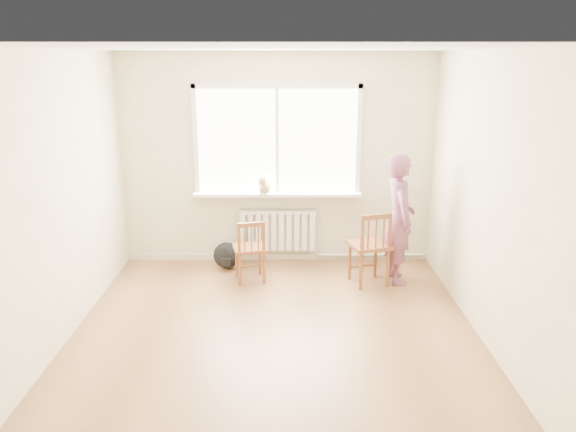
{
  "coord_description": "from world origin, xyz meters",
  "views": [
    {
      "loc": [
        0.11,
        -4.86,
        2.64
      ],
      "look_at": [
        0.13,
        1.2,
        0.91
      ],
      "focal_mm": 35.0,
      "sensor_mm": 36.0,
      "label": 1
    }
  ],
  "objects_px": {
    "chair_right": "(371,248)",
    "backpack": "(227,255)",
    "chair_left": "(250,251)",
    "person": "(399,219)",
    "cat": "(265,186)"
  },
  "relations": [
    {
      "from": "backpack",
      "to": "chair_left",
      "type": "bearing_deg",
      "value": -53.06
    },
    {
      "from": "person",
      "to": "chair_right",
      "type": "bearing_deg",
      "value": 105.25
    },
    {
      "from": "chair_left",
      "to": "cat",
      "type": "bearing_deg",
      "value": -118.0
    },
    {
      "from": "person",
      "to": "chair_left",
      "type": "bearing_deg",
      "value": 85.92
    },
    {
      "from": "person",
      "to": "cat",
      "type": "relative_size",
      "value": 3.96
    },
    {
      "from": "person",
      "to": "backpack",
      "type": "xyz_separation_m",
      "value": [
        -2.1,
        0.42,
        -0.61
      ]
    },
    {
      "from": "chair_right",
      "to": "cat",
      "type": "distance_m",
      "value": 1.56
    },
    {
      "from": "chair_left",
      "to": "person",
      "type": "xyz_separation_m",
      "value": [
        1.76,
        0.02,
        0.39
      ]
    },
    {
      "from": "backpack",
      "to": "person",
      "type": "bearing_deg",
      "value": -11.33
    },
    {
      "from": "chair_right",
      "to": "backpack",
      "type": "distance_m",
      "value": 1.87
    },
    {
      "from": "chair_left",
      "to": "backpack",
      "type": "xyz_separation_m",
      "value": [
        -0.33,
        0.45,
        -0.22
      ]
    },
    {
      "from": "chair_right",
      "to": "cat",
      "type": "height_order",
      "value": "cat"
    },
    {
      "from": "chair_left",
      "to": "person",
      "type": "height_order",
      "value": "person"
    },
    {
      "from": "chair_left",
      "to": "backpack",
      "type": "height_order",
      "value": "chair_left"
    },
    {
      "from": "chair_right",
      "to": "backpack",
      "type": "xyz_separation_m",
      "value": [
        -1.76,
        0.54,
        -0.29
      ]
    }
  ]
}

